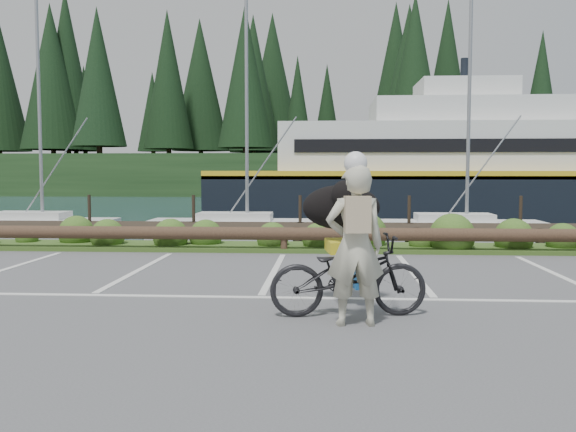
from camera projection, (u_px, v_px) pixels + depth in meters
The scene contains 7 objects.
ground at pixel (263, 292), 9.55m from camera, with size 72.00×72.00×0.00m, color #4F4F51.
harbor_backdrop at pixel (323, 184), 87.61m from camera, with size 170.00×160.00×30.00m.
vegetation_strip at pixel (286, 247), 14.82m from camera, with size 34.00×1.60×0.10m, color #3D5B21.
log_rail at pixel (284, 253), 14.12m from camera, with size 32.00×0.30×0.60m, color #443021, non-canonical shape.
bicycle at pixel (348, 275), 7.95m from camera, with size 0.72×2.05×1.08m, color black.
cyclist at pixel (355, 246), 7.44m from camera, with size 0.72×0.47×1.98m, color #BCB99F.
dog at pixel (341, 207), 8.55m from camera, with size 1.09×0.53×0.63m, color black.
Camera 1 is at (0.99, -9.39, 1.90)m, focal length 38.00 mm.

